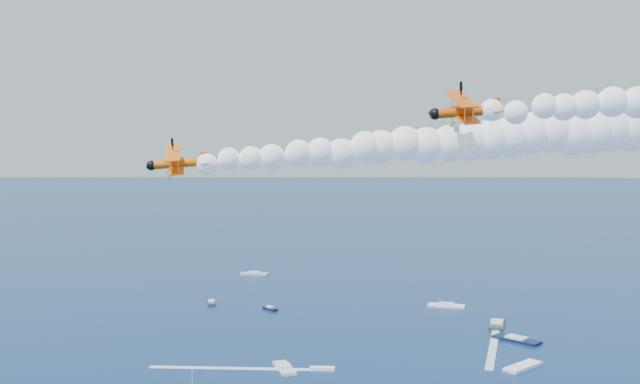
% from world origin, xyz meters
% --- Properties ---
extents(biplane_lead, '(11.34, 12.48, 7.88)m').
position_xyz_m(biplane_lead, '(22.69, 31.02, 57.25)').
color(biplane_lead, '#E74A04').
extents(biplane_trail, '(10.51, 11.20, 6.78)m').
position_xyz_m(biplane_trail, '(-7.15, 19.35, 51.52)').
color(biplane_trail, '#FF6105').
extents(smoke_trail_trail, '(60.46, 57.44, 10.47)m').
position_xyz_m(smoke_trail_trail, '(16.55, 36.07, 53.72)').
color(smoke_trail_trail, white).
extents(spectator_boats, '(225.87, 178.09, 0.70)m').
position_xyz_m(spectator_boats, '(-3.90, 118.30, 0.35)').
color(spectator_boats, white).
rests_on(spectator_boats, ground).
extents(boat_wakes, '(74.85, 106.12, 0.04)m').
position_xyz_m(boat_wakes, '(-20.73, 102.61, 0.03)').
color(boat_wakes, white).
rests_on(boat_wakes, ground).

